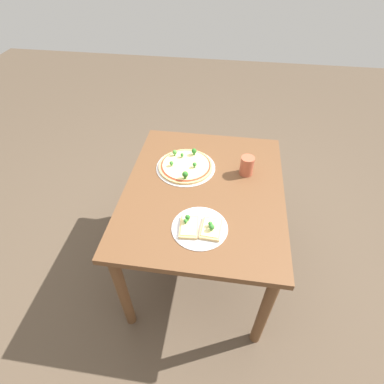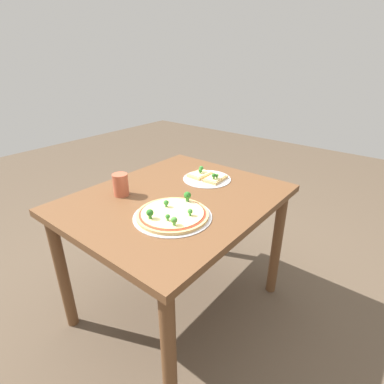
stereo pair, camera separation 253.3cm
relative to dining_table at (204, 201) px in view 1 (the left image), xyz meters
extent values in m
plane|color=brown|center=(0.00, 0.00, -0.65)|extent=(8.00, 8.00, 0.00)
cube|color=brown|center=(0.00, 0.00, 0.09)|extent=(1.09, 0.89, 0.04)
cylinder|color=brown|center=(-0.48, -0.39, -0.29)|extent=(0.06, 0.06, 0.71)
cylinder|color=brown|center=(0.48, -0.39, -0.29)|extent=(0.06, 0.06, 0.71)
cylinder|color=brown|center=(-0.48, 0.39, -0.29)|extent=(0.06, 0.06, 0.71)
cylinder|color=brown|center=(0.48, 0.39, -0.29)|extent=(0.06, 0.06, 0.71)
cylinder|color=silver|center=(0.17, 0.13, 0.11)|extent=(0.36, 0.36, 0.00)
cylinder|color=tan|center=(0.17, 0.13, 0.11)|extent=(0.33, 0.33, 0.01)
cylinder|color=#B73823|center=(0.17, 0.13, 0.12)|extent=(0.30, 0.30, 0.00)
cylinder|color=#F4DB8E|center=(0.17, 0.13, 0.13)|extent=(0.28, 0.28, 0.00)
sphere|color=#286B23|center=(0.27, 0.09, 0.16)|extent=(0.03, 0.03, 0.03)
cylinder|color=#37742D|center=(0.27, 0.09, 0.13)|extent=(0.01, 0.01, 0.01)
sphere|color=#479338|center=(0.25, 0.21, 0.15)|extent=(0.03, 0.03, 0.03)
cylinder|color=#51973E|center=(0.25, 0.21, 0.13)|extent=(0.01, 0.01, 0.01)
sphere|color=#286B23|center=(0.04, 0.11, 0.16)|extent=(0.04, 0.04, 0.04)
cylinder|color=#37742D|center=(0.04, 0.11, 0.14)|extent=(0.02, 0.02, 0.02)
sphere|color=#337A2D|center=(0.23, 0.16, 0.15)|extent=(0.02, 0.02, 0.02)
cylinder|color=#3F8136|center=(0.23, 0.16, 0.13)|extent=(0.01, 0.01, 0.01)
sphere|color=#3D8933|center=(0.14, 0.21, 0.15)|extent=(0.02, 0.02, 0.02)
cylinder|color=#488E3A|center=(0.14, 0.21, 0.13)|extent=(0.01, 0.01, 0.01)
sphere|color=#337A2D|center=(0.15, 0.07, 0.15)|extent=(0.03, 0.03, 0.03)
cylinder|color=#3F8136|center=(0.15, 0.07, 0.13)|extent=(0.01, 0.01, 0.01)
cylinder|color=silver|center=(-0.29, -0.01, 0.11)|extent=(0.28, 0.28, 0.00)
cube|color=tan|center=(-0.30, -0.07, 0.12)|extent=(0.14, 0.11, 0.02)
cube|color=#F4DB8E|center=(-0.30, -0.07, 0.13)|extent=(0.12, 0.09, 0.00)
sphere|color=#337A2D|center=(-0.29, -0.06, 0.15)|extent=(0.02, 0.02, 0.02)
cylinder|color=#3F8136|center=(-0.29, -0.06, 0.13)|extent=(0.01, 0.01, 0.01)
sphere|color=#337A2D|center=(-0.31, -0.07, 0.15)|extent=(0.03, 0.03, 0.03)
cylinder|color=#3F8136|center=(-0.31, -0.07, 0.13)|extent=(0.01, 0.01, 0.01)
cube|color=tan|center=(-0.30, 0.04, 0.12)|extent=(0.15, 0.10, 0.02)
cube|color=#F4DB8E|center=(-0.30, 0.04, 0.13)|extent=(0.12, 0.08, 0.00)
sphere|color=#337A2D|center=(-0.29, 0.06, 0.14)|extent=(0.02, 0.02, 0.02)
cylinder|color=#3F8136|center=(-0.29, 0.06, 0.13)|extent=(0.01, 0.01, 0.01)
sphere|color=#286B23|center=(-0.27, 0.05, 0.15)|extent=(0.03, 0.03, 0.03)
cylinder|color=#37742D|center=(-0.27, 0.05, 0.13)|extent=(0.01, 0.01, 0.01)
cylinder|color=#AD5138|center=(0.16, -0.23, 0.16)|extent=(0.08, 0.08, 0.12)
camera|label=1|loc=(-1.23, -0.11, 1.26)|focal=28.00mm
camera|label=2|loc=(1.03, 0.94, 0.78)|focal=28.00mm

